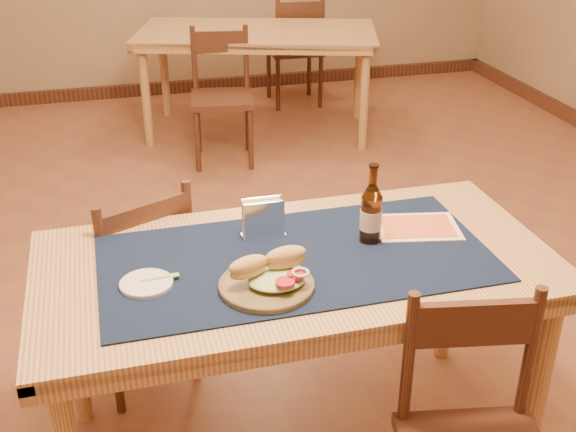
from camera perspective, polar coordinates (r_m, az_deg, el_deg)
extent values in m
cube|color=brown|center=(3.30, -3.18, -8.04)|extent=(6.00, 7.00, 0.02)
cylinder|color=tan|center=(2.49, 19.28, -12.52)|extent=(0.06, 0.06, 0.71)
cylinder|color=tan|center=(2.66, -16.64, -9.29)|extent=(0.06, 0.06, 0.71)
cylinder|color=tan|center=(2.93, 12.63, -5.12)|extent=(0.06, 0.06, 0.71)
cube|color=tan|center=(2.24, 0.66, -3.85)|extent=(1.60, 0.80, 0.04)
cube|color=black|center=(2.23, 0.67, -3.34)|extent=(1.20, 0.60, 0.01)
cube|color=#4A281A|center=(6.41, -9.83, 9.93)|extent=(6.00, 0.06, 0.10)
cylinder|color=tan|center=(5.15, -11.16, 9.18)|extent=(0.06, 0.06, 0.71)
cylinder|color=tan|center=(5.03, 6.02, 9.11)|extent=(0.06, 0.06, 0.71)
cylinder|color=tan|center=(5.78, -9.74, 11.22)|extent=(0.06, 0.06, 0.71)
cylinder|color=tan|center=(5.67, 5.62, 11.18)|extent=(0.06, 0.06, 0.71)
cube|color=tan|center=(5.26, -2.47, 14.25)|extent=(1.84, 1.29, 0.04)
cylinder|color=#4A281A|center=(3.11, -10.73, -6.09)|extent=(0.03, 0.03, 0.42)
cylinder|color=#4A281A|center=(3.00, -16.39, -8.16)|extent=(0.03, 0.03, 0.42)
cylinder|color=#4A281A|center=(2.86, -7.37, -9.01)|extent=(0.03, 0.03, 0.42)
cylinder|color=#4A281A|center=(2.74, -13.45, -11.45)|extent=(0.03, 0.03, 0.42)
cube|color=#4A281A|center=(2.80, -12.40, -5.08)|extent=(0.52, 0.52, 0.04)
cube|color=#4A281A|center=(2.50, -11.23, -0.42)|extent=(0.32, 0.16, 0.13)
cylinder|color=#4A281A|center=(2.63, -7.80, -1.54)|extent=(0.03, 0.03, 0.43)
cylinder|color=#4A281A|center=(2.50, -14.38, -3.83)|extent=(0.03, 0.03, 0.43)
cube|color=#4A281A|center=(2.00, 14.49, -8.23)|extent=(0.34, 0.09, 0.13)
cylinder|color=#4A281A|center=(2.02, 9.48, -11.20)|extent=(0.03, 0.03, 0.43)
cylinder|color=#4A281A|center=(2.12, 18.56, -10.34)|extent=(0.03, 0.03, 0.43)
cylinder|color=#4A281A|center=(4.70, -7.18, 5.95)|extent=(0.03, 0.03, 0.43)
cylinder|color=#4A281A|center=(4.71, -2.97, 6.15)|extent=(0.03, 0.03, 0.43)
cylinder|color=#4A281A|center=(5.02, -7.15, 7.34)|extent=(0.03, 0.03, 0.43)
cylinder|color=#4A281A|center=(5.03, -3.20, 7.52)|extent=(0.03, 0.03, 0.43)
cube|color=#4A281A|center=(4.79, -5.23, 9.18)|extent=(0.46, 0.46, 0.04)
cube|color=#4A281A|center=(4.88, -5.44, 13.57)|extent=(0.34, 0.08, 0.13)
cylinder|color=#4A281A|center=(4.91, -7.44, 12.16)|extent=(0.03, 0.03, 0.44)
cylinder|color=#4A281A|center=(4.91, -3.33, 12.35)|extent=(0.03, 0.03, 0.44)
cylinder|color=#4A281A|center=(6.26, 1.68, 11.50)|extent=(0.04, 0.04, 0.44)
cylinder|color=#4A281A|center=(6.18, -1.54, 11.30)|extent=(0.04, 0.04, 0.44)
cylinder|color=#4A281A|center=(5.93, 2.58, 10.62)|extent=(0.04, 0.04, 0.44)
cylinder|color=#4A281A|center=(5.84, -0.80, 10.40)|extent=(0.04, 0.04, 0.44)
cube|color=#4A281A|center=(5.99, 0.49, 13.00)|extent=(0.42, 0.42, 0.04)
cube|color=#4A281A|center=(5.74, 0.97, 15.89)|extent=(0.35, 0.04, 0.14)
cylinder|color=#4A281A|center=(5.81, 2.70, 14.81)|extent=(0.04, 0.04, 0.45)
cylinder|color=#4A281A|center=(5.73, -0.81, 14.65)|extent=(0.04, 0.04, 0.45)
cylinder|color=brown|center=(2.08, -1.71, -5.52)|extent=(0.28, 0.28, 0.02)
torus|color=brown|center=(2.07, -1.72, -5.38)|extent=(0.28, 0.28, 0.01)
ellipsoid|color=#BEDE98|center=(2.06, -0.88, -5.04)|extent=(0.17, 0.13, 0.03)
ellipsoid|color=tan|center=(2.04, -3.18, -4.09)|extent=(0.13, 0.09, 0.07)
ellipsoid|color=tan|center=(2.09, -0.17, -3.32)|extent=(0.13, 0.07, 0.07)
cylinder|color=#B21724|center=(2.01, -0.23, -5.26)|extent=(0.06, 0.06, 0.01)
cylinder|color=#B21724|center=(2.05, 0.59, -4.70)|extent=(0.05, 0.05, 0.01)
torus|color=beige|center=(2.04, 0.99, -4.47)|extent=(0.05, 0.05, 0.01)
cylinder|color=silver|center=(2.13, -11.13, -5.25)|extent=(0.15, 0.15, 0.01)
torus|color=silver|center=(2.13, -11.14, -5.16)|extent=(0.15, 0.15, 0.01)
cube|color=#82CC6F|center=(2.14, -10.45, -4.88)|extent=(0.09, 0.01, 0.00)
cube|color=#82CC6F|center=(2.14, -8.95, -4.64)|extent=(0.03, 0.02, 0.00)
cylinder|color=#4F2A0E|center=(2.31, 6.56, -0.23)|extent=(0.07, 0.07, 0.15)
cone|color=#4F2A0E|center=(2.26, 6.68, 1.96)|extent=(0.07, 0.07, 0.04)
cylinder|color=#4F2A0E|center=(2.24, 6.75, 3.15)|extent=(0.03, 0.03, 0.06)
cylinder|color=#4F2A0E|center=(2.23, 6.80, 3.97)|extent=(0.03, 0.03, 0.01)
cylinder|color=beige|center=(2.31, 6.56, -0.23)|extent=(0.07, 0.07, 0.07)
cube|color=silver|center=(2.36, -1.96, -1.45)|extent=(0.14, 0.05, 0.00)
cube|color=silver|center=(2.31, -1.87, -0.32)|extent=(0.13, 0.01, 0.12)
cube|color=silver|center=(2.35, -2.10, 0.16)|extent=(0.13, 0.01, 0.12)
cube|color=silver|center=(2.33, -1.99, -0.19)|extent=(0.13, 0.04, 0.11)
cube|color=#458CDD|center=(2.31, -1.89, -0.15)|extent=(0.09, 0.00, 0.04)
cube|color=#FFE2C0|center=(2.44, 10.17, -0.86)|extent=(0.31, 0.25, 0.00)
cube|color=#D36136|center=(2.44, 10.17, -0.80)|extent=(0.26, 0.21, 0.00)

